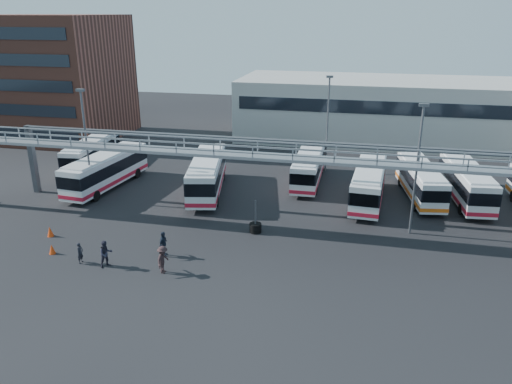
% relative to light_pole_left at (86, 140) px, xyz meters
% --- Properties ---
extents(ground, '(140.00, 140.00, 0.00)m').
position_rel_light_pole_left_xyz_m(ground, '(16.00, -8.00, -5.73)').
color(ground, black).
rests_on(ground, ground).
extents(gantry, '(51.40, 5.15, 7.10)m').
position_rel_light_pole_left_xyz_m(gantry, '(16.00, -2.13, -0.22)').
color(gantry, '#989AA0').
rests_on(gantry, ground).
extents(apartment_building, '(18.00, 15.00, 16.00)m').
position_rel_light_pole_left_xyz_m(apartment_building, '(-18.00, 22.00, 2.27)').
color(apartment_building, brown).
rests_on(apartment_building, ground).
extents(warehouse, '(42.00, 14.00, 8.00)m').
position_rel_light_pole_left_xyz_m(warehouse, '(28.00, 30.00, -1.73)').
color(warehouse, '#9E9E99').
rests_on(warehouse, ground).
extents(light_pole_left, '(0.70, 0.35, 10.21)m').
position_rel_light_pole_left_xyz_m(light_pole_left, '(0.00, 0.00, 0.00)').
color(light_pole_left, '#4C4F54').
rests_on(light_pole_left, ground).
extents(light_pole_mid, '(0.70, 0.35, 10.21)m').
position_rel_light_pole_left_xyz_m(light_pole_mid, '(28.00, -1.00, 0.00)').
color(light_pole_mid, '#4C4F54').
rests_on(light_pole_mid, ground).
extents(light_pole_back, '(0.70, 0.35, 10.21)m').
position_rel_light_pole_left_xyz_m(light_pole_back, '(20.00, 14.00, 0.00)').
color(light_pole_back, '#4C4F54').
rests_on(light_pole_back, ground).
extents(bus_0, '(3.43, 10.54, 3.14)m').
position_rel_light_pole_left_xyz_m(bus_0, '(-5.40, 9.42, -3.99)').
color(bus_0, silver).
rests_on(bus_0, ground).
extents(bus_1, '(3.69, 11.46, 3.42)m').
position_rel_light_pole_left_xyz_m(bus_1, '(-0.47, 3.60, -3.83)').
color(bus_1, silver).
rests_on(bus_1, ground).
extents(bus_3, '(4.96, 11.83, 3.50)m').
position_rel_light_pole_left_xyz_m(bus_3, '(9.62, 4.46, -3.79)').
color(bus_3, silver).
rests_on(bus_3, ground).
extents(bus_5, '(2.54, 10.49, 3.18)m').
position_rel_light_pole_left_xyz_m(bus_5, '(18.71, 9.40, -3.97)').
color(bus_5, silver).
rests_on(bus_5, ground).
extents(bus_6, '(3.20, 11.06, 3.32)m').
position_rel_light_pole_left_xyz_m(bus_6, '(24.67, 5.28, -3.89)').
color(bus_6, silver).
rests_on(bus_6, ground).
extents(bus_7, '(3.99, 10.61, 3.15)m').
position_rel_light_pole_left_xyz_m(bus_7, '(29.32, 7.38, -3.99)').
color(bus_7, silver).
rests_on(bus_7, ground).
extents(bus_8, '(3.63, 11.13, 3.32)m').
position_rel_light_pole_left_xyz_m(bus_8, '(33.30, 7.49, -3.89)').
color(bus_8, silver).
rests_on(bus_8, ground).
extents(pedestrian_a, '(0.38, 0.56, 1.53)m').
position_rel_light_pole_left_xyz_m(pedestrian_a, '(5.46, -11.14, -4.96)').
color(pedestrian_a, black).
rests_on(pedestrian_a, ground).
extents(pedestrian_b, '(1.15, 1.17, 1.90)m').
position_rel_light_pole_left_xyz_m(pedestrian_b, '(7.46, -11.19, -4.78)').
color(pedestrian_b, '#262432').
rests_on(pedestrian_b, ground).
extents(pedestrian_c, '(0.81, 1.30, 1.92)m').
position_rel_light_pole_left_xyz_m(pedestrian_c, '(11.59, -11.15, -4.77)').
color(pedestrian_c, '#2F1F20').
rests_on(pedestrian_c, ground).
extents(pedestrian_d, '(0.48, 1.10, 1.85)m').
position_rel_light_pole_left_xyz_m(pedestrian_d, '(10.65, -8.86, -4.80)').
color(pedestrian_d, '#1A2230').
rests_on(pedestrian_d, ground).
extents(cone_left, '(0.57, 0.57, 0.73)m').
position_rel_light_pole_left_xyz_m(cone_left, '(2.69, -10.35, -5.36)').
color(cone_left, red).
rests_on(cone_left, ground).
extents(cone_right, '(0.58, 0.58, 0.79)m').
position_rel_light_pole_left_xyz_m(cone_right, '(0.80, -7.76, -5.33)').
color(cone_right, red).
rests_on(cone_right, ground).
extents(tire_stack, '(0.94, 0.94, 2.70)m').
position_rel_light_pole_left_xyz_m(tire_stack, '(16.14, -3.50, -5.27)').
color(tire_stack, black).
rests_on(tire_stack, ground).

